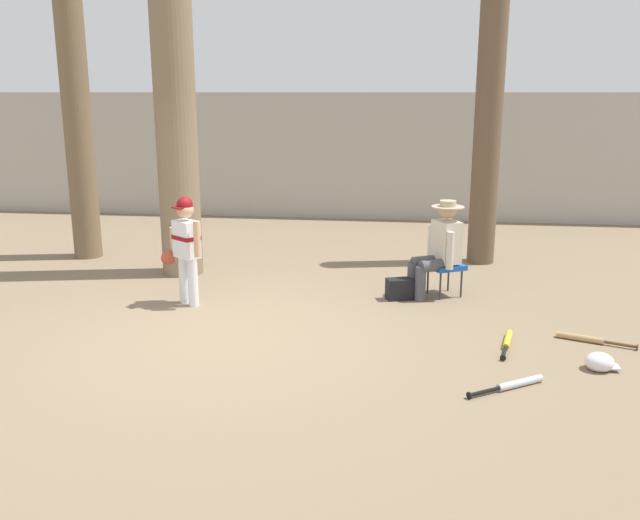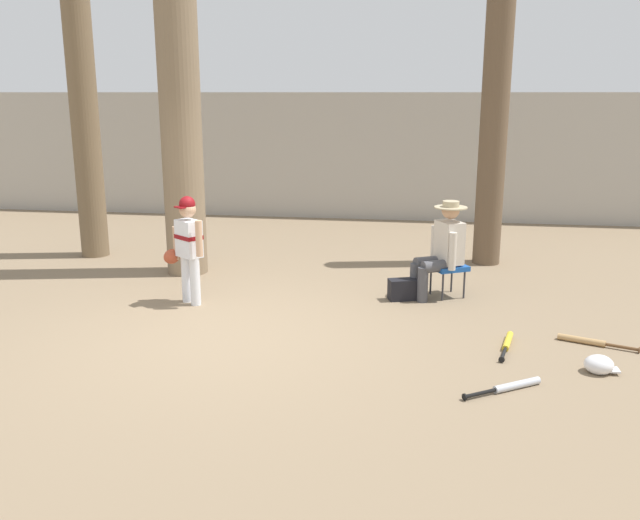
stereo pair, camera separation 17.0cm
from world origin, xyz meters
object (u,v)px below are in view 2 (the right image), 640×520
(tree_near_player, at_px, (179,77))
(young_ballplayer, at_px, (188,243))
(handbag_beside_stool, at_px, (403,289))
(seated_spectator, at_px, (442,247))
(tree_far_left, at_px, (79,46))
(batting_helmet_white, at_px, (599,365))
(bat_aluminum_silver, at_px, (511,386))
(folding_stool, at_px, (448,268))
(tree_behind_spectator, at_px, (493,132))
(bat_wood_tan, at_px, (588,341))
(bat_yellow_trainer, at_px, (507,343))

(tree_near_player, bearing_deg, young_ballplayer, -69.41)
(handbag_beside_stool, bearing_deg, seated_spectator, 22.40)
(tree_far_left, bearing_deg, batting_helmet_white, -28.35)
(young_ballplayer, relative_size, seated_spectator, 1.09)
(bat_aluminum_silver, bearing_deg, folding_stool, 99.75)
(bat_aluminum_silver, bearing_deg, batting_helmet_white, 30.95)
(folding_stool, xyz_separation_m, bat_aluminum_silver, (0.46, -2.70, -0.33))
(tree_near_player, height_order, seated_spectator, tree_near_player)
(handbag_beside_stool, xyz_separation_m, bat_aluminum_silver, (1.01, -2.47, -0.10))
(tree_near_player, height_order, handbag_beside_stool, tree_near_player)
(tree_behind_spectator, bearing_deg, handbag_beside_stool, -119.71)
(batting_helmet_white, bearing_deg, bat_wood_tan, 84.84)
(tree_near_player, relative_size, seated_spectator, 5.16)
(handbag_beside_stool, height_order, bat_yellow_trainer, handbag_beside_stool)
(seated_spectator, bearing_deg, tree_far_left, 164.74)
(bat_wood_tan, bearing_deg, batting_helmet_white, -95.16)
(bat_yellow_trainer, xyz_separation_m, bat_wood_tan, (0.81, 0.18, 0.00))
(bat_aluminum_silver, bearing_deg, bat_yellow_trainer, 85.43)
(folding_stool, xyz_separation_m, batting_helmet_white, (1.30, -2.20, -0.29))
(batting_helmet_white, bearing_deg, bat_yellow_trainer, 143.78)
(seated_spectator, distance_m, batting_helmet_white, 2.62)
(seated_spectator, distance_m, bat_wood_tan, 2.12)
(tree_behind_spectator, height_order, batting_helmet_white, tree_behind_spectator)
(tree_far_left, xyz_separation_m, bat_wood_tan, (6.74, -2.87, -3.09))
(handbag_beside_stool, relative_size, bat_yellow_trainer, 0.46)
(folding_stool, height_order, bat_aluminum_silver, folding_stool)
(young_ballplayer, relative_size, batting_helmet_white, 4.22)
(tree_far_left, height_order, bat_aluminum_silver, tree_far_left)
(young_ballplayer, xyz_separation_m, handbag_beside_stool, (2.53, 0.53, -0.61))
(tree_near_player, distance_m, young_ballplayer, 2.44)
(batting_helmet_white, bearing_deg, tree_near_player, 149.86)
(young_ballplayer, bearing_deg, bat_yellow_trainer, -13.88)
(bat_wood_tan, relative_size, batting_helmet_white, 2.41)
(folding_stool, distance_m, tree_far_left, 6.21)
(young_ballplayer, relative_size, bat_yellow_trainer, 1.75)
(bat_yellow_trainer, bearing_deg, tree_near_player, 151.05)
(bat_yellow_trainer, bearing_deg, young_ballplayer, 166.12)
(tree_behind_spectator, xyz_separation_m, handbag_beside_stool, (-1.17, -2.05, -1.80))
(batting_helmet_white, bearing_deg, tree_behind_spectator, 99.47)
(batting_helmet_white, bearing_deg, tree_far_left, 151.65)
(tree_near_player, height_order, young_ballplayer, tree_near_player)
(tree_behind_spectator, distance_m, handbag_beside_stool, 2.97)
(tree_near_player, height_order, tree_behind_spectator, tree_near_player)
(seated_spectator, relative_size, tree_far_left, 0.17)
(tree_behind_spectator, distance_m, batting_helmet_white, 4.47)
(folding_stool, height_order, handbag_beside_stool, folding_stool)
(folding_stool, bearing_deg, tree_behind_spectator, 70.97)
(seated_spectator, height_order, batting_helmet_white, seated_spectator)
(seated_spectator, xyz_separation_m, handbag_beside_stool, (-0.46, -0.19, -0.51))
(bat_yellow_trainer, xyz_separation_m, bat_aluminum_silver, (-0.08, -1.05, 0.00))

